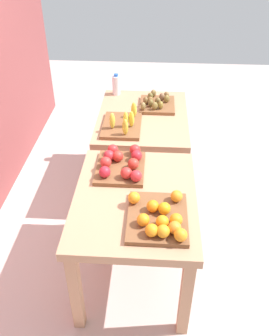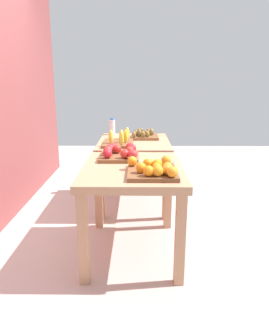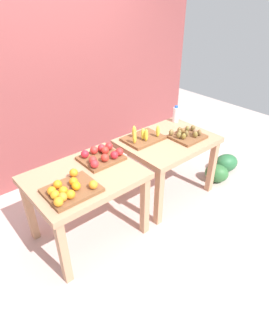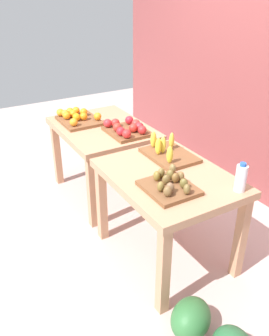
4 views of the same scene
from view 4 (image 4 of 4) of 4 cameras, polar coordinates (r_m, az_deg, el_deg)
ground_plane at (r=3.46m, az=-0.53°, el=-8.10°), size 8.00×8.00×0.00m
back_wall at (r=3.70m, az=18.85°, el=18.20°), size 4.40×0.12×3.00m
display_table_left at (r=3.58m, az=-5.04°, el=4.95°), size 1.04×0.80×0.76m
display_table_right at (r=2.71m, az=5.29°, el=-3.02°), size 1.04×0.80×0.76m
orange_bin at (r=3.67m, az=-9.04°, el=7.87°), size 0.46×0.37×0.11m
apple_bin at (r=3.33m, az=-1.21°, el=6.21°), size 0.42×0.34×0.11m
banana_crate at (r=2.89m, az=5.28°, el=2.42°), size 0.44×0.32×0.17m
kiwi_bin at (r=2.45m, az=5.58°, el=-2.66°), size 0.36×0.32×0.10m
water_bottle at (r=2.50m, az=16.47°, el=-1.51°), size 0.08×0.08×0.21m
watermelon_pile at (r=2.44m, az=12.25°, el=-24.51°), size 0.70×0.44×0.25m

